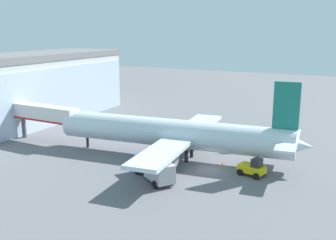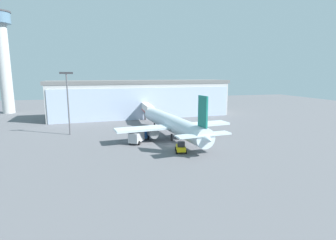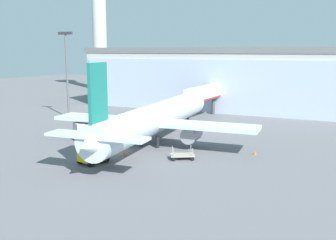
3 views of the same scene
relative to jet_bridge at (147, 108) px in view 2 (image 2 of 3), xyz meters
name	(u,v)px [view 2 (image 2 of 3)]	position (x,y,z in m)	size (l,w,h in m)	color
ground	(171,145)	(0.10, -28.68, -4.54)	(240.00, 240.00, 0.00)	slate
terminal_building	(142,98)	(0.11, 12.72, 2.09)	(65.61, 17.47, 13.26)	#B7B7B7
jet_bridge	(147,108)	(0.00, 0.00, 0.00)	(2.47, 13.10, 5.92)	silver
control_tower	(3,54)	(-50.37, 34.25, 18.42)	(8.15, 8.15, 39.04)	silver
apron_light_mast	(68,97)	(-22.55, -12.24, 5.15)	(3.20, 0.40, 16.01)	#59595E
airplane	(173,124)	(2.26, -22.63, -1.00)	(28.74, 37.25, 11.53)	silver
catering_truck	(139,136)	(-6.31, -24.23, -3.07)	(5.86, 7.30, 2.65)	#2659A5
baggage_cart	(207,140)	(8.99, -28.02, -4.04)	(3.22, 2.86, 1.50)	#9E998C
pushback_tug	(181,148)	(0.67, -34.31, -3.57)	(2.76, 3.52, 2.30)	yellow
safety_cone_nose	(181,145)	(2.02, -29.79, -4.27)	(0.36, 0.36, 0.55)	orange
safety_cone_wingtip	(223,133)	(15.99, -21.83, -4.27)	(0.36, 0.36, 0.55)	orange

